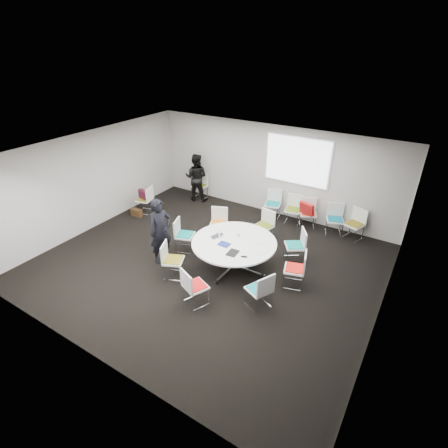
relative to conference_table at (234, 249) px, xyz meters
The scene contains 31 objects.
room_shell 1.04m from the conference_table, 158.92° to the right, with size 8.08×7.08×2.88m.
conference_table is the anchor object (origin of this frame).
projection_screen 3.53m from the conference_table, 86.66° to the left, with size 1.90×0.03×1.35m, color white.
chair_ring_a 1.55m from the conference_table, ahead, with size 0.56×0.57×0.88m.
chair_ring_b 1.58m from the conference_table, 42.04° to the left, with size 0.63×0.63×0.88m.
chair_ring_c 1.56m from the conference_table, 88.40° to the left, with size 0.54×0.53×0.88m.
chair_ring_d 1.49m from the conference_table, 137.58° to the left, with size 0.60×0.59×0.88m.
chair_ring_e 1.53m from the conference_table, behind, with size 0.58×0.58×0.88m.
chair_ring_f 1.50m from the conference_table, 133.63° to the right, with size 0.60×0.60×0.88m.
chair_ring_g 1.60m from the conference_table, 90.52° to the right, with size 0.60×0.59×0.88m.
chair_ring_h 1.53m from the conference_table, 39.15° to the right, with size 0.60×0.61×0.88m.
chair_back_a 2.99m from the conference_table, 96.62° to the left, with size 0.55×0.54×0.88m.
chair_back_b 2.95m from the conference_table, 83.27° to the left, with size 0.53×0.52×0.88m.
chair_back_c 3.06m from the conference_table, 74.51° to the left, with size 0.60×0.59×0.88m.
chair_back_d 3.38m from the conference_table, 61.65° to the left, with size 0.59×0.58×0.88m.
chair_back_e 3.67m from the conference_table, 54.19° to the left, with size 0.58×0.57×0.88m.
chair_spare_left 4.13m from the conference_table, 164.28° to the left, with size 0.55×0.56×0.88m.
chair_person_back 4.33m from the conference_table, 136.67° to the left, with size 0.49×0.48×0.88m.
person_main 1.85m from the conference_table, 157.50° to the right, with size 0.62×0.40×1.69m, color black.
person_back 4.22m from the conference_table, 138.32° to the left, with size 0.79×0.62×1.63m, color black.
laptop 0.50m from the conference_table, behind, with size 0.34×0.22×0.03m, color #333338.
laptop_lid 0.57m from the conference_table, behind, with size 0.30×0.02×0.22m, color silver.
notebook_black 0.55m from the conference_table, 63.14° to the right, with size 0.22×0.30×0.02m, color black.
tablet_folio 0.35m from the conference_table, 118.57° to the right, with size 0.26×0.20×0.03m, color navy.
papers_right 0.57m from the conference_table, 27.64° to the left, with size 0.30×0.21×0.00m, color silver.
papers_front 0.76m from the conference_table, ahead, with size 0.30×0.21×0.00m, color silver.
cup 0.38m from the conference_table, 98.85° to the left, with size 0.08×0.08×0.09m, color white.
phone 0.72m from the conference_table, 40.38° to the right, with size 0.14×0.07×0.01m, color black.
maroon_bag 4.14m from the conference_table, 164.40° to the left, with size 0.40×0.14×0.28m, color #481325.
brown_bag 4.11m from the conference_table, 169.49° to the left, with size 0.36×0.16×0.24m, color #392412.
red_jacket 2.84m from the conference_table, 73.18° to the left, with size 0.44×0.10×0.35m, color #9F1313.
Camera 1 is at (4.18, -5.98, 5.09)m, focal length 28.00 mm.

